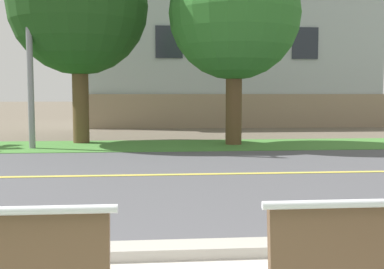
% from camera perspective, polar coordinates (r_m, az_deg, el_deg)
% --- Properties ---
extents(ground_plane, '(140.00, 140.00, 0.00)m').
position_cam_1_polar(ground_plane, '(9.82, -3.98, -3.44)').
color(ground_plane, '#665B4C').
extents(curb_edge, '(44.00, 0.30, 0.11)m').
position_cam_1_polar(curb_edge, '(4.30, -2.66, -13.91)').
color(curb_edge, '#ADA89E').
rests_on(curb_edge, ground_plane).
extents(street_asphalt, '(52.00, 8.00, 0.01)m').
position_cam_1_polar(street_asphalt, '(8.34, -3.80, -4.93)').
color(street_asphalt, '#515156').
rests_on(street_asphalt, ground_plane).
extents(road_centre_line, '(48.00, 0.14, 0.01)m').
position_cam_1_polar(road_centre_line, '(8.34, -3.80, -4.90)').
color(road_centre_line, '#E0CC4C').
rests_on(road_centre_line, ground_plane).
extents(far_verge_grass, '(48.00, 2.80, 0.02)m').
position_cam_1_polar(far_verge_grass, '(12.96, -4.22, -1.33)').
color(far_verge_grass, '#478438').
rests_on(far_verge_grass, ground_plane).
extents(shade_tree_left, '(3.62, 3.62, 5.97)m').
position_cam_1_polar(shade_tree_left, '(13.35, 5.74, 15.51)').
color(shade_tree_left, brown).
rests_on(shade_tree_left, ground_plane).
extents(garden_wall, '(13.00, 0.36, 1.40)m').
position_cam_1_polar(garden_wall, '(19.66, 6.48, 2.85)').
color(garden_wall, gray).
rests_on(garden_wall, ground_plane).
extents(house_across_street, '(13.54, 6.91, 6.97)m').
position_cam_1_polar(house_across_street, '(22.83, 4.10, 10.29)').
color(house_across_street, '#A3ADB2').
rests_on(house_across_street, ground_plane).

